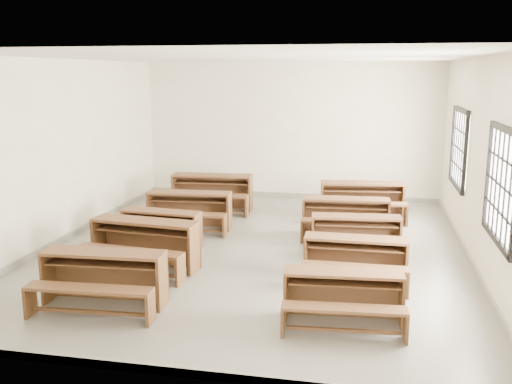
% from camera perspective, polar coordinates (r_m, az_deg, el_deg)
% --- Properties ---
extents(room, '(8.50, 8.50, 3.20)m').
position_cam_1_polar(room, '(9.36, 0.54, 6.84)').
color(room, slate).
rests_on(room, ground).
extents(desk_set_0, '(1.63, 0.90, 0.72)m').
position_cam_1_polar(desk_set_0, '(7.66, -15.07, -8.01)').
color(desk_set_0, brown).
rests_on(desk_set_0, ground).
extents(desk_set_1, '(1.76, 1.04, 0.75)m').
position_cam_1_polar(desk_set_1, '(8.92, -11.17, -4.81)').
color(desk_set_1, brown).
rests_on(desk_set_1, ground).
extents(desk_set_2, '(1.46, 0.85, 0.63)m').
position_cam_1_polar(desk_set_2, '(9.99, -9.56, -3.37)').
color(desk_set_2, brown).
rests_on(desk_set_2, ground).
extents(desk_set_3, '(1.66, 0.94, 0.72)m').
position_cam_1_polar(desk_set_3, '(11.00, -6.75, -1.58)').
color(desk_set_3, brown).
rests_on(desk_set_3, ground).
extents(desk_set_4, '(1.79, 1.01, 0.78)m').
position_cam_1_polar(desk_set_4, '(12.46, -4.45, 0.24)').
color(desk_set_4, brown).
rests_on(desk_set_4, ground).
extents(desk_set_5, '(1.47, 0.84, 0.64)m').
position_cam_1_polar(desk_set_5, '(7.00, 8.72, -10.04)').
color(desk_set_5, brown).
rests_on(desk_set_5, ground).
extents(desk_set_6, '(1.46, 0.76, 0.66)m').
position_cam_1_polar(desk_set_6, '(8.32, 9.90, -6.39)').
color(desk_set_6, brown).
rests_on(desk_set_6, ground).
extents(desk_set_7, '(1.52, 0.88, 0.66)m').
position_cam_1_polar(desk_set_7, '(9.55, 9.97, -4.01)').
color(desk_set_7, brown).
rests_on(desk_set_7, ground).
extents(desk_set_8, '(1.62, 0.90, 0.71)m').
position_cam_1_polar(desk_set_8, '(10.56, 8.95, -2.24)').
color(desk_set_8, brown).
rests_on(desk_set_8, ground).
extents(desk_set_9, '(1.77, 1.06, 0.76)m').
position_cam_1_polar(desk_set_9, '(11.90, 10.56, -0.56)').
color(desk_set_9, brown).
rests_on(desk_set_9, ground).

